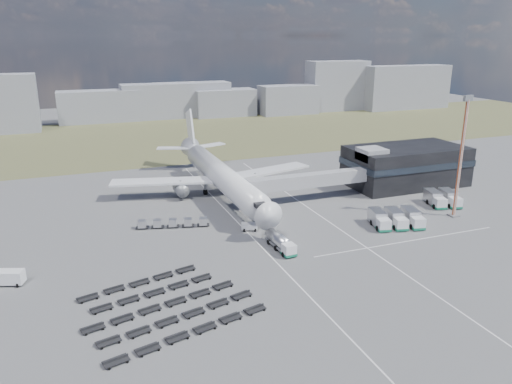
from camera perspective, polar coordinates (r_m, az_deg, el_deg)
name	(u,v)px	position (r m, az deg, el deg)	size (l,w,h in m)	color
ground	(270,244)	(93.86, 1.64, -5.98)	(420.00, 420.00, 0.00)	#565659
grass_strip	(161,137)	(195.95, -10.80, 6.16)	(420.00, 90.00, 0.01)	brown
lane_markings	(310,232)	(100.19, 6.17, -4.52)	(47.12, 110.00, 0.01)	silver
terminal	(405,165)	(135.20, 16.69, 2.98)	(30.40, 16.40, 11.00)	black
jet_bridge	(300,181)	(115.88, 5.08, 1.21)	(30.30, 3.80, 7.05)	#939399
airliner	(219,174)	(120.99, -4.20, 2.05)	(51.59, 64.53, 17.62)	white
skyline	(177,100)	(236.67, -9.00, 10.34)	(328.33, 26.10, 25.01)	gray
fuel_tanker	(280,242)	(91.20, 2.81, -5.74)	(2.71, 8.95, 2.86)	white
pushback_tug	(249,227)	(100.05, -0.77, -4.01)	(3.18, 1.79, 1.44)	white
utility_van	(9,278)	(87.87, -26.40, -8.78)	(4.51, 2.04, 2.39)	white
catering_truck	(243,179)	(130.74, -1.48, 1.45)	(3.43, 5.94, 2.56)	white
service_trucks_near	(396,219)	(105.95, 15.71, -2.94)	(11.08, 9.32, 2.94)	white
service_trucks_far	(443,198)	(122.14, 20.54, -0.70)	(7.80, 8.67, 2.97)	white
uld_row	(173,223)	(102.77, -9.50, -3.52)	(14.69, 5.09, 1.62)	black
baggage_dollies	(164,306)	(74.28, -10.44, -12.70)	(26.27, 23.59, 0.73)	black
floodlight_mast	(461,158)	(112.76, 22.36, 3.66)	(2.46, 2.00, 25.89)	#A9411B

